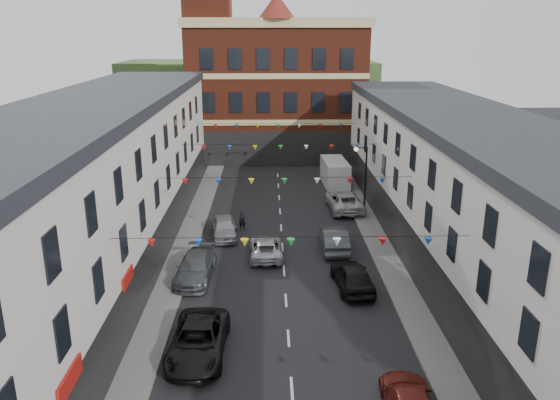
{
  "coord_description": "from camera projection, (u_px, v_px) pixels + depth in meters",
  "views": [
    {
      "loc": [
        -0.93,
        -27.97,
        14.74
      ],
      "look_at": [
        -0.18,
        7.76,
        3.59
      ],
      "focal_mm": 35.0,
      "sensor_mm": 36.0,
      "label": 1
    }
  ],
  "objects": [
    {
      "name": "pedestrian",
      "position": [
        242.0,
        221.0,
        41.87
      ],
      "size": [
        0.57,
        0.4,
        1.5
      ],
      "primitive_type": "imported",
      "rotation": [
        0.0,
        0.0,
        0.07
      ],
      "color": "black",
      "rests_on": "ground"
    },
    {
      "name": "car_left_d",
      "position": [
        195.0,
        268.0,
        33.59
      ],
      "size": [
        2.44,
        5.33,
        1.51
      ],
      "primitive_type": "imported",
      "rotation": [
        0.0,
        0.0,
        -0.06
      ],
      "color": "#474A50",
      "rests_on": "ground"
    },
    {
      "name": "car_right_d",
      "position": [
        352.0,
        276.0,
        32.29
      ],
      "size": [
        2.38,
        4.98,
        1.64
      ],
      "primitive_type": "imported",
      "rotation": [
        0.0,
        0.0,
        3.24
      ],
      "color": "black",
      "rests_on": "ground"
    },
    {
      "name": "terrace_right",
      "position": [
        493.0,
        213.0,
        30.85
      ],
      "size": [
        8.4,
        56.0,
        9.7
      ],
      "color": "silver",
      "rests_on": "ground"
    },
    {
      "name": "car_left_e",
      "position": [
        224.0,
        228.0,
        40.41
      ],
      "size": [
        2.25,
        4.51,
        1.48
      ],
      "primitive_type": "imported",
      "rotation": [
        0.0,
        0.0,
        0.12
      ],
      "color": "gray",
      "rests_on": "ground"
    },
    {
      "name": "terrace_left",
      "position": [
        74.0,
        207.0,
        30.23
      ],
      "size": [
        8.4,
        56.0,
        10.7
      ],
      "color": "silver",
      "rests_on": "ground"
    },
    {
      "name": "car_right_e",
      "position": [
        334.0,
        239.0,
        38.09
      ],
      "size": [
        1.73,
        4.9,
        1.61
      ],
      "primitive_type": "imported",
      "rotation": [
        0.0,
        0.0,
        3.14
      ],
      "color": "#414347",
      "rests_on": "ground"
    },
    {
      "name": "clock_tower",
      "position": [
        208.0,
        28.0,
        59.91
      ],
      "size": [
        5.6,
        5.6,
        30.0
      ],
      "color": "maroon",
      "rests_on": "ground"
    },
    {
      "name": "car_left_c",
      "position": [
        198.0,
        340.0,
        25.67
      ],
      "size": [
        2.74,
        5.65,
        1.55
      ],
      "primitive_type": "imported",
      "rotation": [
        0.0,
        0.0,
        -0.03
      ],
      "color": "black",
      "rests_on": "ground"
    },
    {
      "name": "pavement_left",
      "position": [
        171.0,
        285.0,
        32.86
      ],
      "size": [
        1.8,
        64.0,
        0.15
      ],
      "primitive_type": "cube",
      "color": "#605E5B",
      "rests_on": "ground"
    },
    {
      "name": "street_lamp",
      "position": [
        363.0,
        172.0,
        43.44
      ],
      "size": [
        1.1,
        0.36,
        6.0
      ],
      "color": "black",
      "rests_on": "ground"
    },
    {
      "name": "car_right_f",
      "position": [
        344.0,
        201.0,
        46.55
      ],
      "size": [
        3.03,
        6.01,
        1.63
      ],
      "primitive_type": "imported",
      "rotation": [
        0.0,
        0.0,
        3.2
      ],
      "color": "#B4B6BA",
      "rests_on": "ground"
    },
    {
      "name": "civic_building",
      "position": [
        276.0,
        88.0,
        64.9
      ],
      "size": [
        20.6,
        13.3,
        18.5
      ],
      "color": "maroon",
      "rests_on": "ground"
    },
    {
      "name": "ground",
      "position": [
        286.0,
        300.0,
        31.11
      ],
      "size": [
        160.0,
        160.0,
        0.0
      ],
      "primitive_type": "plane",
      "color": "black",
      "rests_on": "ground"
    },
    {
      "name": "distant_hill",
      "position": [
        250.0,
        93.0,
        88.71
      ],
      "size": [
        40.0,
        14.0,
        10.0
      ],
      "primitive_type": "cube",
      "color": "#2B4721",
      "rests_on": "ground"
    },
    {
      "name": "moving_car",
      "position": [
        266.0,
        248.0,
        36.97
      ],
      "size": [
        2.28,
        4.69,
        1.29
      ],
      "primitive_type": "imported",
      "rotation": [
        0.0,
        0.0,
        3.17
      ],
      "color": "#B3B5BB",
      "rests_on": "ground"
    },
    {
      "name": "white_van",
      "position": [
        335.0,
        173.0,
        53.92
      ],
      "size": [
        2.43,
        5.74,
        2.5
      ],
      "primitive_type": "cube",
      "rotation": [
        0.0,
        0.0,
        0.05
      ],
      "color": "silver",
      "rests_on": "ground"
    },
    {
      "name": "pavement_right",
      "position": [
        398.0,
        283.0,
        33.13
      ],
      "size": [
        1.8,
        64.0,
        0.15
      ],
      "primitive_type": "cube",
      "color": "#605E5B",
      "rests_on": "ground"
    }
  ]
}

